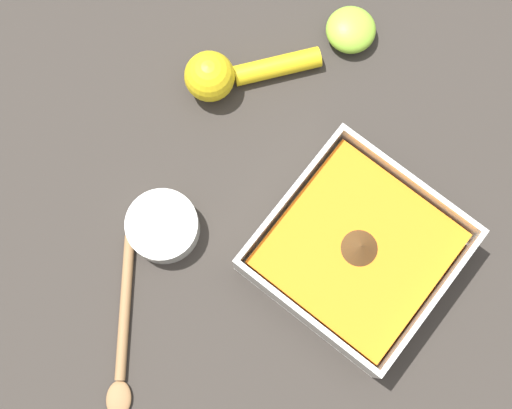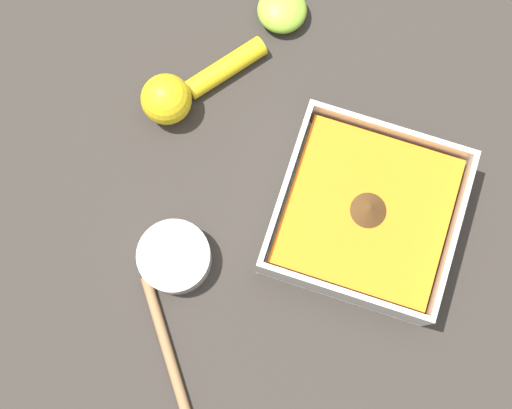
# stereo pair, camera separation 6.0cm
# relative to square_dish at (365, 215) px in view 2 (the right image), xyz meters

# --- Properties ---
(ground_plane) EXTENTS (4.00, 4.00, 0.00)m
(ground_plane) POSITION_rel_square_dish_xyz_m (-0.02, -0.04, -0.03)
(ground_plane) COLOR #332D28
(square_dish) EXTENTS (0.20, 0.20, 0.07)m
(square_dish) POSITION_rel_square_dish_xyz_m (0.00, 0.00, 0.00)
(square_dish) COLOR silver
(square_dish) RESTS_ON ground_plane
(spice_bowl) EXTENTS (0.08, 0.08, 0.03)m
(spice_bowl) POSITION_rel_square_dish_xyz_m (0.11, -0.19, -0.01)
(spice_bowl) COLOR silver
(spice_bowl) RESTS_ON ground_plane
(lemon_squeezer) EXTENTS (0.15, 0.12, 0.06)m
(lemon_squeezer) POSITION_rel_square_dish_xyz_m (-0.08, -0.25, -0.00)
(lemon_squeezer) COLOR yellow
(lemon_squeezer) RESTS_ON ground_plane
(lemon_half) EXTENTS (0.06, 0.06, 0.03)m
(lemon_half) POSITION_rel_square_dish_xyz_m (-0.22, -0.17, -0.01)
(lemon_half) COLOR #93CC38
(lemon_half) RESTS_ON ground_plane
(wooden_spoon) EXTENTS (0.18, 0.14, 0.01)m
(wooden_spoon) POSITION_rel_square_dish_xyz_m (0.24, -0.15, -0.02)
(wooden_spoon) COLOR olive
(wooden_spoon) RESTS_ON ground_plane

